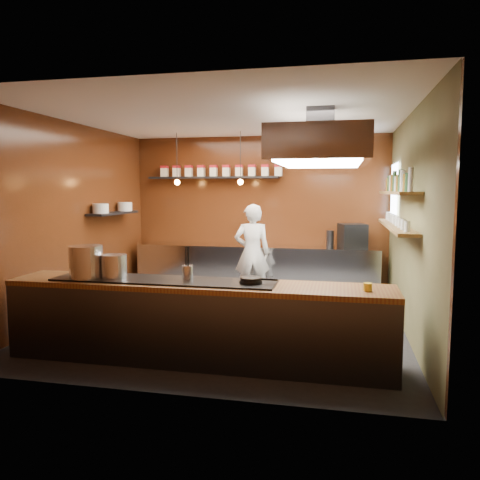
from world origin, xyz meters
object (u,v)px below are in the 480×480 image
(stockpot_large, at_px, (86,262))
(espresso_machine, at_px, (352,236))
(extractor_hood, at_px, (320,147))
(chef, at_px, (252,253))
(stockpot_small, at_px, (114,266))

(stockpot_large, distance_m, espresso_machine, 4.92)
(extractor_hood, height_order, stockpot_large, extractor_hood)
(stockpot_large, bearing_deg, extractor_hood, 26.32)
(stockpot_large, distance_m, chef, 3.43)
(espresso_machine, bearing_deg, extractor_hood, -118.97)
(stockpot_large, bearing_deg, stockpot_small, 9.13)
(extractor_hood, height_order, espresso_machine, extractor_hood)
(extractor_hood, bearing_deg, espresso_machine, 78.85)
(espresso_machine, bearing_deg, stockpot_small, -144.37)
(stockpot_large, relative_size, stockpot_small, 1.33)
(stockpot_small, relative_size, chef, 0.17)
(stockpot_large, height_order, stockpot_small, stockpot_large)
(stockpot_small, bearing_deg, chef, 71.03)
(extractor_hood, distance_m, espresso_machine, 2.91)
(stockpot_small, distance_m, espresso_machine, 4.68)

